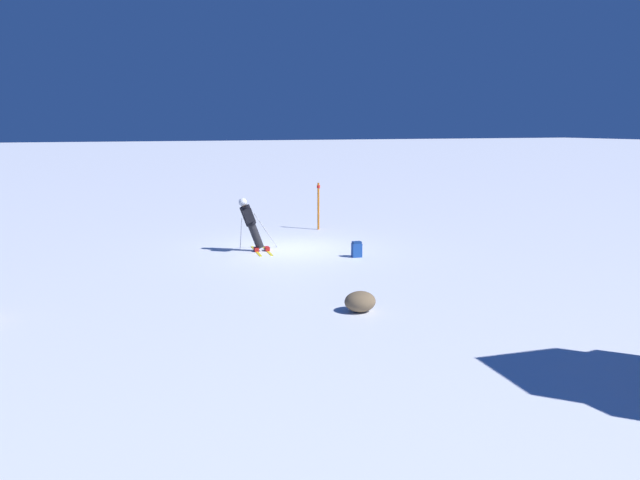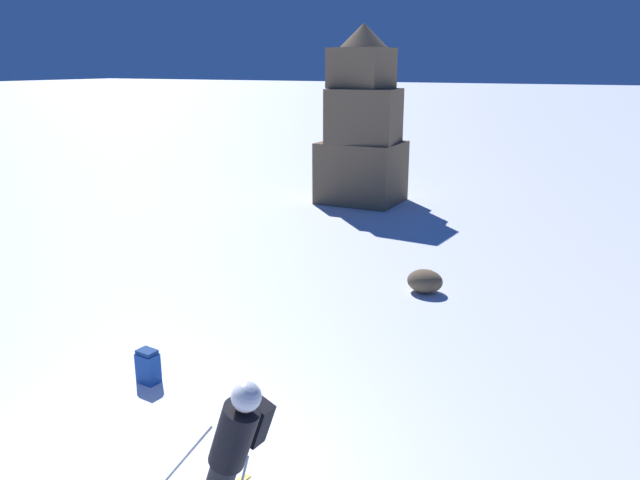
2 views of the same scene
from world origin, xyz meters
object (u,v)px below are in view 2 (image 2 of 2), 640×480
skier (231,451)px  rock_pillar (362,130)px  spare_backpack (148,367)px  exposed_boulder_0 (425,281)px

skier → rock_pillar: (-4.98, 14.60, 1.36)m
skier → spare_backpack: 3.59m
skier → spare_backpack: skier is taller
rock_pillar → exposed_boulder_0: rock_pillar is taller
spare_backpack → exposed_boulder_0: bearing=-108.0°
rock_pillar → spare_backpack: rock_pillar is taller
exposed_boulder_0 → rock_pillar: bearing=121.8°
skier → exposed_boulder_0: 7.41m
rock_pillar → spare_backpack: 12.92m
rock_pillar → spare_backpack: (2.11, -12.57, -2.11)m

